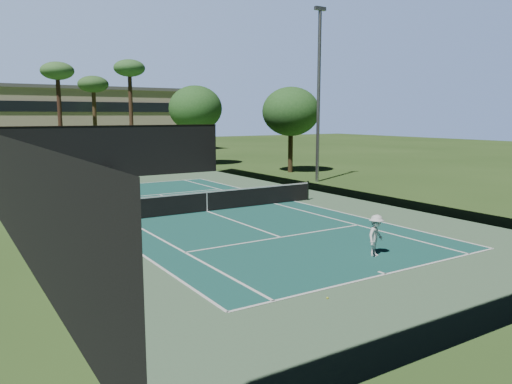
# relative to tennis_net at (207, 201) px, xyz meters

# --- Properties ---
(ground) EXTENTS (160.00, 160.00, 0.00)m
(ground) POSITION_rel_tennis_net_xyz_m (0.00, 0.00, -0.56)
(ground) COLOR #2F4F1D
(ground) RESTS_ON ground
(apron_slab) EXTENTS (18.00, 32.00, 0.01)m
(apron_slab) POSITION_rel_tennis_net_xyz_m (0.00, 0.00, -0.55)
(apron_slab) COLOR #517352
(apron_slab) RESTS_ON ground
(court_surface) EXTENTS (10.97, 23.77, 0.01)m
(court_surface) POSITION_rel_tennis_net_xyz_m (0.00, 0.00, -0.55)
(court_surface) COLOR #1A554D
(court_surface) RESTS_ON ground
(court_lines) EXTENTS (11.07, 23.87, 0.01)m
(court_lines) POSITION_rel_tennis_net_xyz_m (0.00, 0.00, -0.54)
(court_lines) COLOR white
(court_lines) RESTS_ON ground
(tennis_net) EXTENTS (12.90, 0.10, 1.10)m
(tennis_net) POSITION_rel_tennis_net_xyz_m (0.00, 0.00, 0.00)
(tennis_net) COLOR black
(tennis_net) RESTS_ON ground
(fence) EXTENTS (18.04, 32.05, 4.03)m
(fence) POSITION_rel_tennis_net_xyz_m (0.00, 0.06, 1.45)
(fence) COLOR black
(fence) RESTS_ON ground
(player) EXTENTS (1.07, 0.86, 1.44)m
(player) POSITION_rel_tennis_net_xyz_m (1.23, -10.26, 0.16)
(player) COLOR white
(player) RESTS_ON ground
(tennis_ball_a) EXTENTS (0.06, 0.06, 0.06)m
(tennis_ball_a) POSITION_rel_tennis_net_xyz_m (-2.82, -12.49, -0.53)
(tennis_ball_a) COLOR gold
(tennis_ball_a) RESTS_ON ground
(tennis_ball_b) EXTENTS (0.06, 0.06, 0.06)m
(tennis_ball_b) POSITION_rel_tennis_net_xyz_m (-1.85, 0.53, -0.53)
(tennis_ball_b) COLOR yellow
(tennis_ball_b) RESTS_ON ground
(tennis_ball_c) EXTENTS (0.07, 0.07, 0.07)m
(tennis_ball_c) POSITION_rel_tennis_net_xyz_m (-0.43, 5.00, -0.52)
(tennis_ball_c) COLOR #B4CD2E
(tennis_ball_c) RESTS_ON ground
(tennis_ball_d) EXTENTS (0.06, 0.06, 0.06)m
(tennis_ball_d) POSITION_rel_tennis_net_xyz_m (-6.81, 4.71, -0.53)
(tennis_ball_d) COLOR #C1CE2F
(tennis_ball_d) RESTS_ON ground
(park_bench) EXTENTS (1.50, 0.45, 1.02)m
(park_bench) POSITION_rel_tennis_net_xyz_m (-2.86, 15.42, -0.01)
(park_bench) COLOR beige
(park_bench) RESTS_ON ground
(trash_bin) EXTENTS (0.56, 0.56, 0.95)m
(trash_bin) POSITION_rel_tennis_net_xyz_m (-0.50, 15.39, -0.08)
(trash_bin) COLOR black
(trash_bin) RESTS_ON ground
(palm_a) EXTENTS (2.80, 2.80, 9.32)m
(palm_a) POSITION_rel_tennis_net_xyz_m (-2.00, 24.00, 7.63)
(palm_a) COLOR #41271B
(palm_a) RESTS_ON ground
(palm_b) EXTENTS (2.80, 2.80, 8.42)m
(palm_b) POSITION_rel_tennis_net_xyz_m (1.50, 26.00, 6.80)
(palm_b) COLOR #4E3721
(palm_b) RESTS_ON ground
(palm_c) EXTENTS (2.80, 2.80, 9.77)m
(palm_c) POSITION_rel_tennis_net_xyz_m (4.00, 23.00, 8.05)
(palm_c) COLOR #442D1D
(palm_c) RESTS_ON ground
(decid_tree_a) EXTENTS (5.12, 5.12, 7.62)m
(decid_tree_a) POSITION_rel_tennis_net_xyz_m (10.00, 22.00, 4.86)
(decid_tree_a) COLOR #4A3320
(decid_tree_a) RESTS_ON ground
(decid_tree_b) EXTENTS (4.80, 4.80, 7.14)m
(decid_tree_b) POSITION_rel_tennis_net_xyz_m (14.00, 12.00, 4.52)
(decid_tree_b) COLOR #3F2E1B
(decid_tree_b) RESTS_ON ground
(campus_building) EXTENTS (40.50, 12.50, 8.30)m
(campus_building) POSITION_rel_tennis_net_xyz_m (0.00, 45.98, 3.65)
(campus_building) COLOR #B6A88D
(campus_building) RESTS_ON ground
(light_pole) EXTENTS (0.90, 0.25, 12.22)m
(light_pole) POSITION_rel_tennis_net_xyz_m (12.00, 6.00, 5.90)
(light_pole) COLOR gray
(light_pole) RESTS_ON ground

